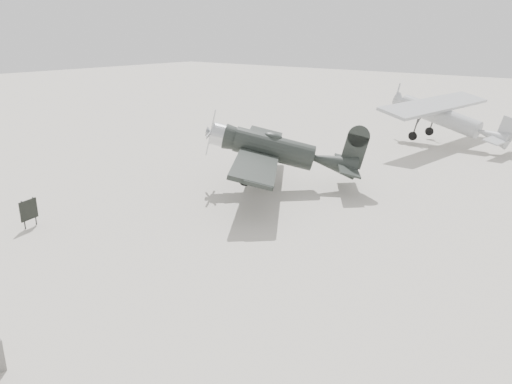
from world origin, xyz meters
TOP-DOWN VIEW (x-y plane):
  - ground at (0.00, 0.00)m, footprint 160.00×160.00m
  - lowwing_monoplane at (-0.51, 8.63)m, footprint 8.85×10.03m
  - highwing_monoplane at (2.48, 23.48)m, footprint 8.60×12.09m
  - sign_board at (-5.22, -2.00)m, footprint 0.24×0.81m

SIDE VIEW (x-z plane):
  - ground at x=0.00m, z-range 0.00..0.00m
  - sign_board at x=-5.22m, z-range 0.12..1.30m
  - lowwing_monoplane at x=-0.51m, z-range 0.10..3.62m
  - highwing_monoplane at x=2.48m, z-range 0.43..3.84m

